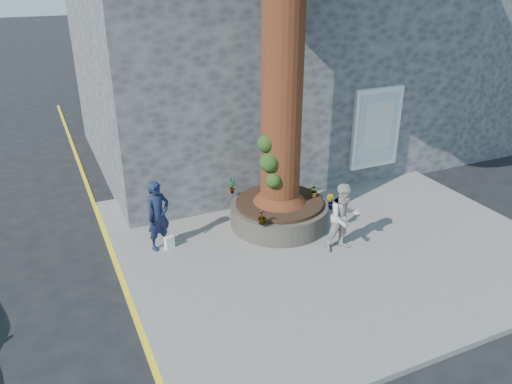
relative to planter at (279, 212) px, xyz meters
name	(u,v)px	position (x,y,z in m)	size (l,w,h in m)	color
ground	(288,280)	(-0.80, -2.00, -0.41)	(120.00, 120.00, 0.00)	black
pavement	(326,239)	(0.70, -1.00, -0.35)	(9.00, 8.00, 0.12)	slate
yellow_line	(125,290)	(-3.85, -1.00, -0.41)	(0.10, 30.00, 0.01)	yellow
stone_shop	(254,55)	(1.70, 5.20, 2.75)	(10.30, 8.30, 6.30)	#444548
neighbour_shop	(449,44)	(9.70, 5.20, 2.59)	(6.00, 8.00, 6.00)	#444548
planter	(279,212)	(0.00, 0.00, 0.00)	(2.30, 2.30, 0.60)	black
man	(158,216)	(-2.84, 0.10, 0.48)	(0.57, 0.37, 1.55)	#151D3B
woman	(344,218)	(0.71, -1.59, 0.47)	(0.74, 0.58, 1.52)	#B3AFAB
shopping_bag	(169,242)	(-2.68, -0.01, -0.15)	(0.20, 0.12, 0.28)	white
plant_a	(232,186)	(-0.85, 0.85, 0.51)	(0.21, 0.14, 0.40)	gray
plant_b	(330,202)	(0.85, -0.85, 0.48)	(0.19, 0.19, 0.35)	gray
plant_c	(262,217)	(-0.85, -0.85, 0.47)	(0.18, 0.18, 0.33)	gray
plant_d	(314,191)	(0.85, -0.14, 0.46)	(0.28, 0.25, 0.31)	gray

